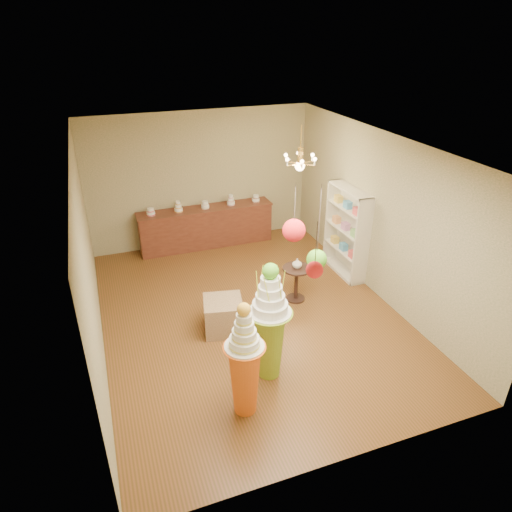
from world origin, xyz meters
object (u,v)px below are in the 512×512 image
object	(u,v)px
sideboard	(206,226)
pedestal_orange	(245,370)
pedestal_green	(270,330)
round_table	(296,279)

from	to	relation	value
sideboard	pedestal_orange	bearing A→B (deg)	-98.94
pedestal_green	sideboard	distance (m)	4.54
pedestal_orange	round_table	bearing A→B (deg)	51.86
sideboard	pedestal_green	bearing A→B (deg)	-93.06
pedestal_green	sideboard	size ratio (longest dim) A/B	0.61
sideboard	round_table	bearing A→B (deg)	-71.05
pedestal_green	round_table	world-z (taller)	pedestal_green
pedestal_green	sideboard	xyz separation A→B (m)	(0.24, 4.52, -0.31)
round_table	sideboard	bearing A→B (deg)	108.95
pedestal_orange	sideboard	size ratio (longest dim) A/B	0.56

